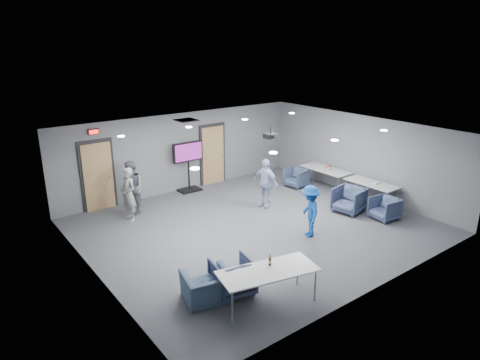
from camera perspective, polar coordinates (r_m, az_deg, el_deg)
floor at (r=12.18m, az=2.07°, el=-6.20°), size 9.00×9.00×0.00m
ceiling at (r=11.34m, az=2.23°, el=6.32°), size 9.00×9.00×0.00m
wall_back at (r=14.87m, az=-7.65°, el=3.71°), size 9.00×0.02×2.70m
wall_front at (r=9.17m, az=18.25°, el=-6.46°), size 9.00×0.02×2.70m
wall_left at (r=9.67m, az=-19.09°, el=-5.24°), size 0.02×8.00×2.70m
wall_right at (r=14.84m, az=15.77°, el=3.15°), size 0.02×8.00×2.70m
door_left at (r=13.75m, az=-18.40°, el=0.49°), size 1.06×0.17×2.24m
door_right at (r=15.51m, az=-3.67°, el=3.36°), size 1.06×0.17×2.24m
exit_sign at (r=13.39m, az=-18.96°, el=6.11°), size 0.32×0.08×0.16m
hvac_diffuser at (r=13.33m, az=-7.18°, el=7.92°), size 0.60×0.60×0.03m
downlights at (r=11.34m, az=2.23°, el=6.25°), size 6.18×3.78×0.02m
person_a at (r=12.71m, az=-14.62°, el=-1.89°), size 0.44×0.62×1.59m
person_b at (r=13.18m, az=-14.23°, el=-1.02°), size 0.64×0.81×1.63m
person_c at (r=13.37m, az=3.36°, el=-0.40°), size 0.59×0.97×1.55m
person_d at (r=11.50m, az=9.28°, el=-4.12°), size 0.93×1.06×1.42m
chair_right_a at (r=15.43m, az=7.51°, el=0.29°), size 0.81×0.79×0.66m
chair_right_b at (r=13.44m, az=14.31°, el=-2.60°), size 0.99×0.97×0.78m
chair_right_c at (r=13.23m, az=18.71°, el=-3.61°), size 0.81×0.79×0.66m
chair_front_a at (r=9.06m, az=-1.02°, el=-12.74°), size 0.94×0.96×0.75m
chair_front_b at (r=8.87m, az=-4.35°, el=-13.99°), size 1.13×1.04×0.63m
table_right_a at (r=15.26m, az=11.38°, el=1.29°), size 0.75×1.81×0.73m
table_right_b at (r=14.14m, az=17.09°, el=-0.54°), size 0.71×1.70×0.73m
table_front_left at (r=8.60m, az=3.73°, el=-12.16°), size 2.11×1.24×0.73m
bottle_front at (r=8.71m, az=4.01°, el=-10.76°), size 0.06×0.06×0.24m
bottle_right at (r=15.13m, az=11.91°, el=1.61°), size 0.06×0.06×0.23m
snack_box at (r=15.41m, az=11.56°, el=1.69°), size 0.19×0.14×0.04m
wrapper at (r=14.08m, az=17.69°, el=-0.37°), size 0.22×0.15×0.05m
tv_stand at (r=14.79m, az=-6.89°, el=2.19°), size 1.13×0.54×1.74m
projector at (r=12.39m, az=4.12°, el=5.91°), size 0.35×0.34×0.36m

